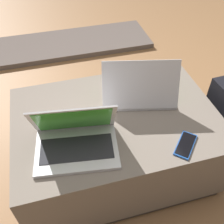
{
  "coord_description": "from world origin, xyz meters",
  "views": [
    {
      "loc": [
        -0.25,
        -0.84,
        1.29
      ],
      "look_at": [
        -0.03,
        -0.05,
        0.49
      ],
      "focal_mm": 42.0,
      "sensor_mm": 36.0,
      "label": 1
    }
  ],
  "objects": [
    {
      "name": "ottoman",
      "position": [
        0.0,
        0.0,
        0.2
      ],
      "size": [
        0.98,
        0.68,
        0.41
      ],
      "color": "#3D3832",
      "rests_on": "ground_plane"
    },
    {
      "name": "fireplace_hearth",
      "position": [
        0.0,
        1.4,
        0.02
      ],
      "size": [
        1.4,
        0.5,
        0.04
      ],
      "color": "#564C47",
      "rests_on": "ground_plane"
    },
    {
      "name": "laptop_near",
      "position": [
        -0.21,
        -0.13,
        0.45
      ],
      "size": [
        0.37,
        0.29,
        0.23
      ],
      "rotation": [
        0.0,
        0.0,
        -0.14
      ],
      "color": "silver",
      "rests_on": "ottoman"
    },
    {
      "name": "laptop_far",
      "position": [
        0.14,
        0.09,
        0.46
      ],
      "size": [
        0.4,
        0.31,
        0.23
      ],
      "rotation": [
        0.0,
        0.0,
        2.91
      ],
      "color": "#B7B7BC",
      "rests_on": "ottoman"
    },
    {
      "name": "ground_plane",
      "position": [
        0.0,
        0.0,
        0.0
      ],
      "size": [
        14.0,
        14.0,
        0.0
      ],
      "primitive_type": "plane",
      "color": "olive"
    },
    {
      "name": "cell_phone",
      "position": [
        0.24,
        -0.25,
        0.41
      ],
      "size": [
        0.15,
        0.15,
        0.01
      ],
      "rotation": [
        0.0,
        0.0,
        5.53
      ],
      "color": "#1E4C9E",
      "rests_on": "ottoman"
    }
  ]
}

